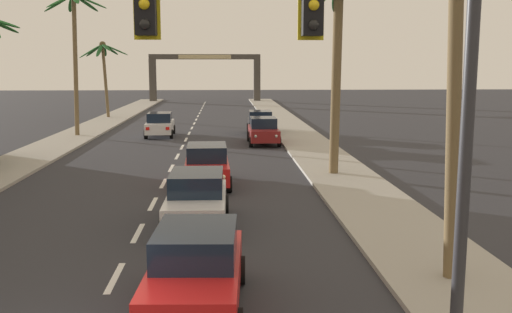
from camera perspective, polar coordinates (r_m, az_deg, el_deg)
The scene contains 14 objects.
sidewalk_right at distance 29.95m, azimuth 6.89°, elevation -0.38°, with size 3.20×110.00×0.14m, color #9E998E.
sidewalk_left at distance 31.27m, azimuth -22.54°, elevation -0.61°, with size 3.20×110.00×0.14m, color #9E998E.
lane_markings at distance 30.62m, azimuth -7.24°, elevation -0.30°, with size 4.28×89.62×0.01m.
traffic_signal_mast at distance 9.25m, azimuth -0.45°, elevation 10.92°, with size 10.85×0.41×7.10m.
sedan_lead_at_stop_bar at distance 11.88m, azimuth -5.97°, elevation -11.02°, with size 2.12×4.51×1.68m.
sedan_third_in_queue at distance 17.82m, azimuth -5.90°, elevation -4.21°, with size 1.98×4.47×1.68m.
sedan_fifth_in_queue at distance 23.88m, azimuth -4.89°, elevation -0.82°, with size 2.04×4.49×1.68m.
sedan_oncoming_far at distance 40.93m, azimuth -9.50°, elevation 3.18°, with size 2.06×4.49×1.68m.
sedan_parked_nearest_kerb at distance 41.79m, azimuth 0.43°, elevation 3.42°, with size 2.04×4.49×1.68m.
sedan_parked_mid_kerb at distance 36.42m, azimuth 0.73°, elevation 2.59°, with size 1.96×4.46×1.68m.
palm_left_third at distance 41.73m, azimuth -17.55°, elevation 11.73°, with size 4.30×4.24×9.91m.
palm_left_farthest at distance 55.97m, azimuth -14.87°, elevation 9.30°, with size 4.44×4.60×7.16m.
palm_right_second at distance 25.76m, azimuth 8.10°, elevation 11.51°, with size 4.23×3.93×8.76m.
town_gateway_arch at distance 80.05m, azimuth -5.08°, elevation 8.47°, with size 15.22×0.90×6.49m.
Camera 1 is at (2.59, -9.09, 4.91)m, focal length 40.32 mm.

